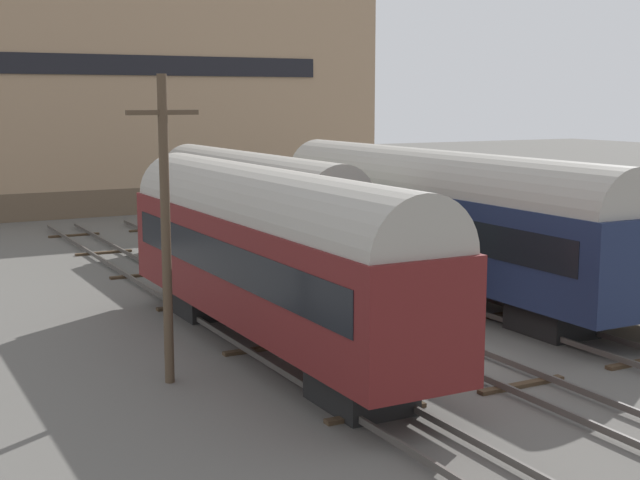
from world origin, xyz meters
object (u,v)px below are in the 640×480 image
(train_car_green, at_px, (252,205))
(train_car_maroon, at_px, (269,248))
(person_worker, at_px, (425,347))
(utility_pole, at_px, (166,226))
(train_car_navy, at_px, (437,213))
(bench, at_px, (548,260))

(train_car_green, height_order, train_car_maroon, train_car_maroon)
(train_car_maroon, xyz_separation_m, person_worker, (2.03, -4.72, -1.93))
(train_car_green, bearing_deg, utility_pole, -122.12)
(train_car_navy, distance_m, train_car_maroon, 9.35)
(train_car_navy, relative_size, utility_pole, 2.44)
(train_car_navy, xyz_separation_m, bench, (2.45, -3.20, -1.44))
(bench, bearing_deg, train_car_maroon, -176.15)
(train_car_maroon, relative_size, bench, 11.11)
(person_worker, bearing_deg, utility_pole, 147.57)
(train_car_navy, relative_size, train_car_maroon, 1.21)
(bench, xyz_separation_m, person_worker, (-8.90, -5.45, -0.52))
(person_worker, distance_m, utility_pole, 7.05)
(person_worker, xyz_separation_m, utility_pole, (-5.40, 3.43, 2.95))
(person_worker, bearing_deg, train_car_green, 81.93)
(train_car_maroon, relative_size, person_worker, 8.87)
(train_car_maroon, bearing_deg, train_car_green, 68.64)
(train_car_green, bearing_deg, train_car_navy, -58.45)
(train_car_maroon, height_order, utility_pole, utility_pole)
(train_car_navy, xyz_separation_m, train_car_maroon, (-8.48, -3.94, -0.03))
(train_car_navy, bearing_deg, person_worker, -126.70)
(train_car_green, bearing_deg, person_worker, -98.07)
(train_car_maroon, bearing_deg, person_worker, -66.66)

